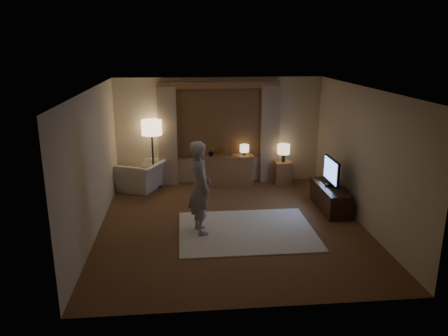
{
  "coord_description": "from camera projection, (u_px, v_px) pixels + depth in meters",
  "views": [
    {
      "loc": [
        -0.9,
        -7.73,
        3.38
      ],
      "look_at": [
        -0.09,
        0.6,
        0.97
      ],
      "focal_mm": 35.0,
      "sensor_mm": 36.0,
      "label": 1
    }
  ],
  "objects": [
    {
      "name": "tv_stand",
      "position": [
        330.0,
        198.0,
        9.15
      ],
      "size": [
        0.45,
        1.4,
        0.5
      ],
      "primitive_type": "cube",
      "color": "black",
      "rests_on": "floor"
    },
    {
      "name": "table_lamp_side",
      "position": [
        284.0,
        150.0,
        10.66
      ],
      "size": [
        0.3,
        0.3,
        0.44
      ],
      "color": "black",
      "rests_on": "side_table"
    },
    {
      "name": "picture_frame",
      "position": [
        228.0,
        153.0,
        10.6
      ],
      "size": [
        0.16,
        0.02,
        0.2
      ],
      "primitive_type": "cube",
      "color": "brown",
      "rests_on": "sideboard"
    },
    {
      "name": "plant",
      "position": [
        212.0,
        151.0,
        10.55
      ],
      "size": [
        0.17,
        0.13,
        0.3
      ],
      "primitive_type": "imported",
      "color": "#999999",
      "rests_on": "sideboard"
    },
    {
      "name": "table_lamp_sideboard",
      "position": [
        244.0,
        149.0,
        10.61
      ],
      "size": [
        0.22,
        0.22,
        0.3
      ],
      "color": "black",
      "rests_on": "sideboard"
    },
    {
      "name": "floor_lamp",
      "position": [
        152.0,
        131.0,
        10.26
      ],
      "size": [
        0.48,
        0.48,
        1.64
      ],
      "color": "black",
      "rests_on": "floor"
    },
    {
      "name": "room",
      "position": [
        229.0,
        152.0,
        8.52
      ],
      "size": [
        5.04,
        5.54,
        2.64
      ],
      "color": "brown",
      "rests_on": "ground"
    },
    {
      "name": "rug",
      "position": [
        247.0,
        231.0,
        8.13
      ],
      "size": [
        2.5,
        2.0,
        0.02
      ],
      "primitive_type": "cube",
      "color": "white",
      "rests_on": "floor"
    },
    {
      "name": "side_table",
      "position": [
        283.0,
        173.0,
        10.82
      ],
      "size": [
        0.4,
        0.4,
        0.56
      ],
      "primitive_type": "cube",
      "color": "brown",
      "rests_on": "floor"
    },
    {
      "name": "person",
      "position": [
        200.0,
        187.0,
        7.84
      ],
      "size": [
        0.55,
        0.71,
        1.72
      ],
      "primitive_type": "imported",
      "rotation": [
        0.0,
        0.0,
        1.81
      ],
      "color": "#AEA7A0",
      "rests_on": "rug"
    },
    {
      "name": "sideboard",
      "position": [
        228.0,
        171.0,
        10.72
      ],
      "size": [
        1.2,
        0.4,
        0.7
      ],
      "primitive_type": "cube",
      "color": "brown",
      "rests_on": "floor"
    },
    {
      "name": "armchair",
      "position": [
        142.0,
        176.0,
        10.41
      ],
      "size": [
        1.22,
        1.29,
        0.66
      ],
      "primitive_type": "imported",
      "rotation": [
        0.0,
        0.0,
        -1.98
      ],
      "color": "beige",
      "rests_on": "floor"
    },
    {
      "name": "tv",
      "position": [
        331.0,
        171.0,
        8.99
      ],
      "size": [
        0.2,
        0.83,
        0.6
      ],
      "color": "black",
      "rests_on": "tv_stand"
    }
  ]
}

